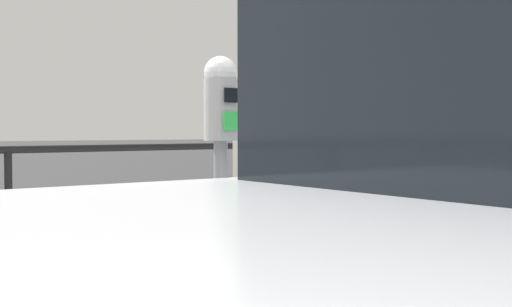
% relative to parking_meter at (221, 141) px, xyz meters
% --- Properties ---
extents(parking_meter, '(0.17, 0.18, 1.49)m').
position_rel_parking_meter_xyz_m(parking_meter, '(0.00, 0.00, 0.00)').
color(parking_meter, slate).
rests_on(parking_meter, sidewalk_curb).
extents(pedestrian_at_meter, '(0.54, 0.76, 1.65)m').
position_rel_parking_meter_xyz_m(pedestrian_at_meter, '(0.46, 0.23, -0.13)').
color(pedestrian_at_meter, slate).
rests_on(pedestrian_at_meter, sidewalk_curb).
extents(background_railing, '(24.06, 0.06, 1.00)m').
position_rel_parking_meter_xyz_m(background_railing, '(-0.29, 2.51, -0.35)').
color(background_railing, black).
rests_on(background_railing, sidewalk_curb).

